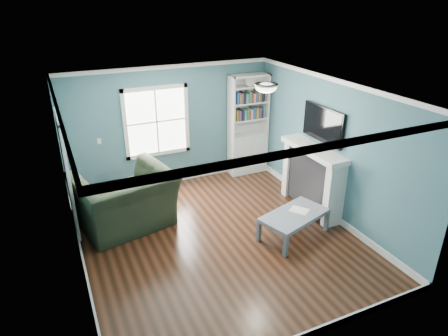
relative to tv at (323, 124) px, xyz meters
name	(u,v)px	position (x,y,z in m)	size (l,w,h in m)	color
floor	(218,238)	(-2.20, -0.20, -1.72)	(5.00, 5.00, 0.00)	black
room_walls	(218,154)	(-2.20, -0.20, -0.14)	(5.00, 5.00, 5.00)	#406F78
trim	(218,174)	(-2.20, -0.20, -0.49)	(4.50, 5.00, 2.60)	white
window	(157,122)	(-2.50, 2.29, -0.27)	(1.40, 0.06, 1.50)	white
bookshelf	(248,134)	(-0.43, 2.10, -0.80)	(0.90, 0.35, 2.31)	silver
fireplace	(312,179)	(-0.12, 0.00, -1.09)	(0.44, 1.58, 1.30)	black
tv	(323,124)	(0.00, 0.00, 0.00)	(0.06, 1.10, 0.65)	black
door	(67,174)	(-4.42, 1.20, -0.65)	(0.12, 0.98, 2.17)	silver
ceiling_fixture	(266,87)	(-1.30, -0.10, 0.82)	(0.38, 0.38, 0.15)	white
light_switch	(99,141)	(-3.70, 2.28, -0.52)	(0.08, 0.01, 0.12)	white
recliner	(124,191)	(-3.54, 0.87, -1.02)	(1.61, 1.04, 1.40)	black
coffee_table	(294,217)	(-0.97, -0.68, -1.34)	(1.35, 0.99, 0.44)	#555E66
paper_sheet	(299,210)	(-0.82, -0.61, -1.29)	(0.24, 0.31, 0.00)	white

